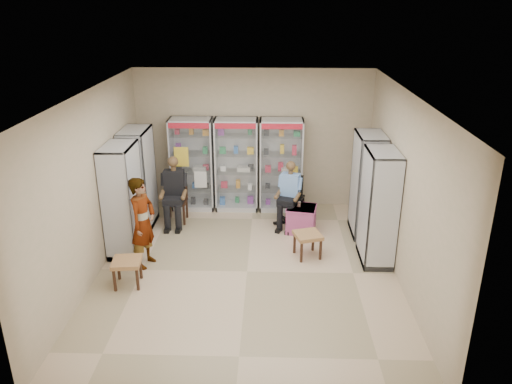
{
  "coord_description": "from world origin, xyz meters",
  "views": [
    {
      "loc": [
        0.38,
        -7.38,
        4.35
      ],
      "look_at": [
        0.13,
        0.7,
        1.18
      ],
      "focal_mm": 35.0,
      "sensor_mm": 36.0,
      "label": 1
    }
  ],
  "objects_px": {
    "cabinet_right_far": "(367,185)",
    "wooden_chair": "(176,200)",
    "cabinet_left_far": "(138,179)",
    "standing_man": "(143,223)",
    "pink_trunk": "(301,219)",
    "cabinet_back_right": "(281,165)",
    "woven_stool_a": "(307,245)",
    "cabinet_right_near": "(379,207)",
    "cabinet_back_mid": "(237,165)",
    "cabinet_left_near": "(123,200)",
    "woven_stool_b": "(128,272)",
    "cabinet_back_left": "(192,164)",
    "seated_shopkeeper": "(290,195)",
    "office_chair": "(290,201)"
  },
  "relations": [
    {
      "from": "cabinet_left_far",
      "to": "woven_stool_a",
      "type": "distance_m",
      "value": 3.59
    },
    {
      "from": "office_chair",
      "to": "standing_man",
      "type": "height_order",
      "value": "standing_man"
    },
    {
      "from": "cabinet_left_far",
      "to": "wooden_chair",
      "type": "bearing_deg",
      "value": 106.39
    },
    {
      "from": "cabinet_right_far",
      "to": "cabinet_left_near",
      "type": "distance_m",
      "value": 4.55
    },
    {
      "from": "cabinet_back_right",
      "to": "cabinet_left_near",
      "type": "height_order",
      "value": "same"
    },
    {
      "from": "office_chair",
      "to": "woven_stool_b",
      "type": "xyz_separation_m",
      "value": [
        -2.68,
        -2.43,
        -0.28
      ]
    },
    {
      "from": "woven_stool_a",
      "to": "woven_stool_b",
      "type": "xyz_separation_m",
      "value": [
        -2.95,
        -1.04,
        -0.0
      ]
    },
    {
      "from": "cabinet_back_left",
      "to": "cabinet_right_far",
      "type": "bearing_deg",
      "value": -17.75
    },
    {
      "from": "cabinet_left_far",
      "to": "office_chair",
      "type": "distance_m",
      "value": 3.06
    },
    {
      "from": "cabinet_back_right",
      "to": "office_chair",
      "type": "distance_m",
      "value": 0.93
    },
    {
      "from": "cabinet_left_near",
      "to": "wooden_chair",
      "type": "xyz_separation_m",
      "value": [
        0.68,
        1.3,
        -0.53
      ]
    },
    {
      "from": "office_chair",
      "to": "cabinet_back_right",
      "type": "bearing_deg",
      "value": 122.72
    },
    {
      "from": "cabinet_left_far",
      "to": "woven_stool_a",
      "type": "xyz_separation_m",
      "value": [
        3.28,
        -1.22,
        -0.78
      ]
    },
    {
      "from": "cabinet_left_near",
      "to": "pink_trunk",
      "type": "distance_m",
      "value": 3.43
    },
    {
      "from": "cabinet_back_right",
      "to": "woven_stool_b",
      "type": "bearing_deg",
      "value": -128.06
    },
    {
      "from": "wooden_chair",
      "to": "woven_stool_a",
      "type": "relative_size",
      "value": 2.1
    },
    {
      "from": "wooden_chair",
      "to": "cabinet_left_near",
      "type": "bearing_deg",
      "value": -117.61
    },
    {
      "from": "cabinet_back_left",
      "to": "seated_shopkeeper",
      "type": "height_order",
      "value": "cabinet_back_left"
    },
    {
      "from": "cabinet_right_far",
      "to": "cabinet_right_near",
      "type": "bearing_deg",
      "value": -180.0
    },
    {
      "from": "cabinet_right_far",
      "to": "wooden_chair",
      "type": "bearing_deg",
      "value": 83.96
    },
    {
      "from": "cabinet_right_far",
      "to": "wooden_chair",
      "type": "relative_size",
      "value": 2.13
    },
    {
      "from": "cabinet_left_near",
      "to": "cabinet_left_far",
      "type": "bearing_deg",
      "value": 180.0
    },
    {
      "from": "cabinet_left_far",
      "to": "wooden_chair",
      "type": "relative_size",
      "value": 2.13
    },
    {
      "from": "cabinet_back_left",
      "to": "woven_stool_a",
      "type": "distance_m",
      "value": 3.28
    },
    {
      "from": "cabinet_back_right",
      "to": "woven_stool_b",
      "type": "xyz_separation_m",
      "value": [
        -2.5,
        -3.19,
        -0.78
      ]
    },
    {
      "from": "cabinet_back_left",
      "to": "cabinet_left_near",
      "type": "relative_size",
      "value": 1.0
    },
    {
      "from": "cabinet_right_far",
      "to": "cabinet_left_far",
      "type": "xyz_separation_m",
      "value": [
        -4.46,
        0.2,
        0.0
      ]
    },
    {
      "from": "cabinet_back_left",
      "to": "seated_shopkeeper",
      "type": "xyz_separation_m",
      "value": [
        2.08,
        -0.81,
        -0.36
      ]
    },
    {
      "from": "pink_trunk",
      "to": "woven_stool_a",
      "type": "height_order",
      "value": "pink_trunk"
    },
    {
      "from": "cabinet_right_far",
      "to": "cabinet_right_near",
      "type": "xyz_separation_m",
      "value": [
        0.0,
        -1.1,
        0.0
      ]
    },
    {
      "from": "cabinet_back_right",
      "to": "seated_shopkeeper",
      "type": "relative_size",
      "value": 1.57
    },
    {
      "from": "cabinet_back_mid",
      "to": "pink_trunk",
      "type": "height_order",
      "value": "cabinet_back_mid"
    },
    {
      "from": "cabinet_left_far",
      "to": "pink_trunk",
      "type": "xyz_separation_m",
      "value": [
        3.22,
        -0.19,
        -0.74
      ]
    },
    {
      "from": "office_chair",
      "to": "cabinet_right_near",
      "type": "bearing_deg",
      "value": -25.89
    },
    {
      "from": "cabinet_back_mid",
      "to": "standing_man",
      "type": "relative_size",
      "value": 1.25
    },
    {
      "from": "standing_man",
      "to": "pink_trunk",
      "type": "bearing_deg",
      "value": -45.57
    },
    {
      "from": "woven_stool_a",
      "to": "woven_stool_b",
      "type": "relative_size",
      "value": 1.0
    },
    {
      "from": "cabinet_back_right",
      "to": "standing_man",
      "type": "height_order",
      "value": "cabinet_back_right"
    },
    {
      "from": "cabinet_right_near",
      "to": "cabinet_right_far",
      "type": "bearing_deg",
      "value": 0.0
    },
    {
      "from": "cabinet_back_mid",
      "to": "cabinet_left_near",
      "type": "xyz_separation_m",
      "value": [
        -1.88,
        -2.03,
        0.0
      ]
    },
    {
      "from": "cabinet_back_mid",
      "to": "cabinet_right_near",
      "type": "distance_m",
      "value": 3.41
    },
    {
      "from": "cabinet_back_right",
      "to": "woven_stool_a",
      "type": "xyz_separation_m",
      "value": [
        0.45,
        -2.15,
        -0.78
      ]
    },
    {
      "from": "seated_shopkeeper",
      "to": "woven_stool_b",
      "type": "relative_size",
      "value": 2.86
    },
    {
      "from": "cabinet_back_mid",
      "to": "cabinet_left_near",
      "type": "distance_m",
      "value": 2.77
    },
    {
      "from": "cabinet_left_near",
      "to": "woven_stool_a",
      "type": "relative_size",
      "value": 4.47
    },
    {
      "from": "cabinet_back_left",
      "to": "woven_stool_a",
      "type": "height_order",
      "value": "cabinet_back_left"
    },
    {
      "from": "wooden_chair",
      "to": "seated_shopkeeper",
      "type": "height_order",
      "value": "seated_shopkeeper"
    },
    {
      "from": "cabinet_left_far",
      "to": "woven_stool_a",
      "type": "height_order",
      "value": "cabinet_left_far"
    },
    {
      "from": "cabinet_back_mid",
      "to": "pink_trunk",
      "type": "distance_m",
      "value": 1.9
    },
    {
      "from": "cabinet_left_near",
      "to": "wooden_chair",
      "type": "relative_size",
      "value": 2.13
    }
  ]
}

